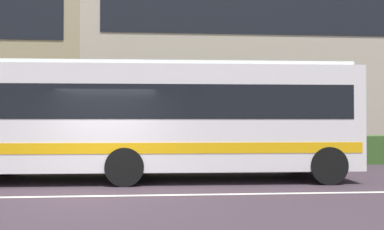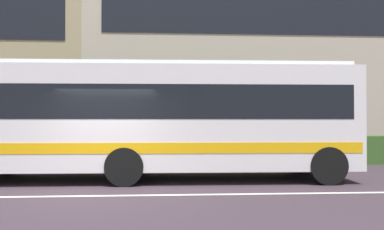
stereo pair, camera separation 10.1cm
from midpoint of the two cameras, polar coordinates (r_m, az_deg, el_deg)
ground_plane at (r=9.26m, az=-13.49°, el=-11.32°), size 160.00×160.00×0.00m
lane_centre_line at (r=9.25m, az=-13.49°, el=-11.30°), size 60.00×0.16×0.01m
hedge_row_far at (r=15.19m, az=-4.40°, el=-5.13°), size 23.55×1.10×1.09m
apartment_block_right at (r=26.18m, az=13.87°, el=9.00°), size 23.54×11.54×12.26m
transit_bus at (r=11.39m, az=-5.30°, el=-0.20°), size 11.35×2.80×3.29m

